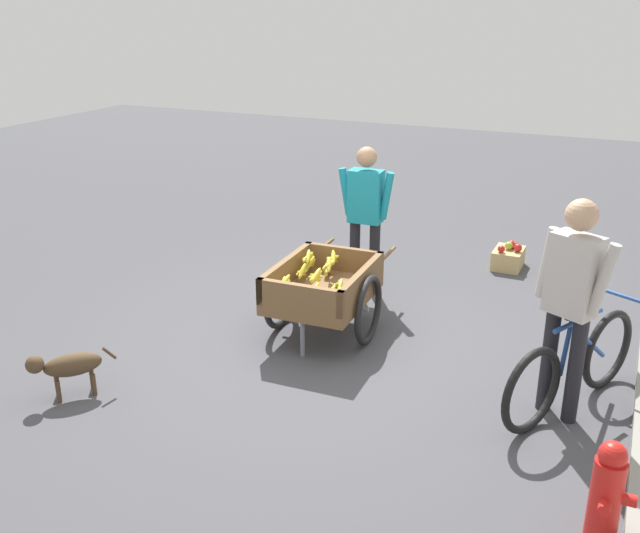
{
  "coord_description": "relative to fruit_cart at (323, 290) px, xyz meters",
  "views": [
    {
      "loc": [
        5.11,
        2.37,
        2.92
      ],
      "look_at": [
        -0.13,
        -0.04,
        0.75
      ],
      "focal_mm": 39.82,
      "sensor_mm": 36.0,
      "label": 1
    }
  ],
  "objects": [
    {
      "name": "cyclist_person",
      "position": [
        0.52,
        2.16,
        0.57
      ],
      "size": [
        0.33,
        0.54,
        1.67
      ],
      "color": "black",
      "rests_on": "ground"
    },
    {
      "name": "dog",
      "position": [
        1.84,
        -1.34,
        -0.17
      ],
      "size": [
        0.53,
        0.48,
        0.4
      ],
      "color": "#4C3823",
      "rests_on": "ground"
    },
    {
      "name": "ground_plane",
      "position": [
        0.34,
        0.1,
        -0.44
      ],
      "size": [
        24.0,
        24.0,
        0.0
      ],
      "primitive_type": "plane",
      "color": "#47474C"
    },
    {
      "name": "fire_hydrant",
      "position": [
        1.82,
        2.57,
        -0.11
      ],
      "size": [
        0.25,
        0.25,
        0.67
      ],
      "color": "red",
      "rests_on": "ground"
    },
    {
      "name": "apple_crate",
      "position": [
        -2.5,
        1.23,
        -0.31
      ],
      "size": [
        0.44,
        0.32,
        0.32
      ],
      "color": "tan",
      "rests_on": "ground"
    },
    {
      "name": "fruit_cart",
      "position": [
        0.0,
        0.0,
        0.0
      ],
      "size": [
        1.68,
        0.96,
        0.73
      ],
      "color": "brown",
      "rests_on": "ground"
    },
    {
      "name": "bicycle",
      "position": [
        0.39,
        2.23,
        -0.09
      ],
      "size": [
        1.51,
        0.81,
        0.85
      ],
      "color": "black",
      "rests_on": "ground"
    },
    {
      "name": "vendor_person",
      "position": [
        -1.15,
        -0.04,
        0.48
      ],
      "size": [
        0.21,
        0.6,
        1.55
      ],
      "color": "black",
      "rests_on": "ground"
    }
  ]
}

